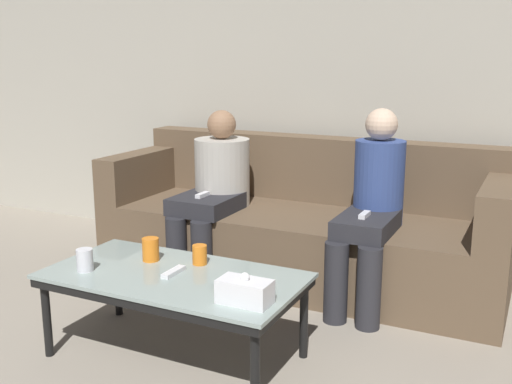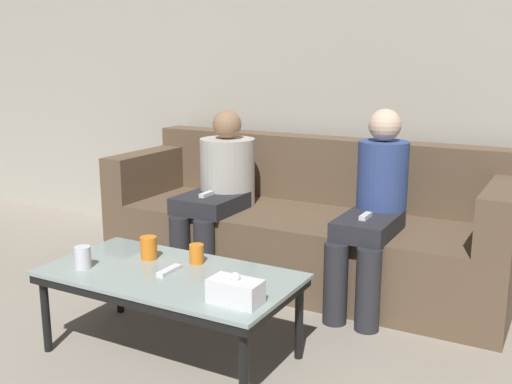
# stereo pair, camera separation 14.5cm
# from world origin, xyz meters

# --- Properties ---
(wall_back) EXTENTS (12.00, 0.06, 2.60)m
(wall_back) POSITION_xyz_m (0.00, 3.99, 1.30)
(wall_back) COLOR #B7B2A3
(wall_back) RESTS_ON ground_plane
(couch) EXTENTS (2.54, 0.88, 0.88)m
(couch) POSITION_xyz_m (0.00, 3.47, 0.32)
(couch) COLOR brown
(couch) RESTS_ON ground_plane
(coffee_table) EXTENTS (1.20, 0.62, 0.42)m
(coffee_table) POSITION_xyz_m (-0.13, 2.20, 0.38)
(coffee_table) COLOR #8C9E99
(coffee_table) RESTS_ON ground_plane
(cup_near_left) EXTENTS (0.08, 0.08, 0.11)m
(cup_near_left) POSITION_xyz_m (-0.53, 2.05, 0.47)
(cup_near_left) COLOR silver
(cup_near_left) RESTS_ON coffee_table
(cup_near_right) EXTENTS (0.07, 0.07, 0.10)m
(cup_near_right) POSITION_xyz_m (-0.09, 2.37, 0.46)
(cup_near_right) COLOR orange
(cup_near_right) RESTS_ON coffee_table
(cup_far_center) EXTENTS (0.08, 0.08, 0.11)m
(cup_far_center) POSITION_xyz_m (-0.34, 2.31, 0.47)
(cup_far_center) COLOR orange
(cup_far_center) RESTS_ON coffee_table
(tissue_box) EXTENTS (0.22, 0.12, 0.13)m
(tissue_box) POSITION_xyz_m (0.32, 2.05, 0.47)
(tissue_box) COLOR white
(tissue_box) RESTS_ON coffee_table
(game_remote) EXTENTS (0.04, 0.15, 0.02)m
(game_remote) POSITION_xyz_m (-0.13, 2.20, 0.43)
(game_remote) COLOR white
(game_remote) RESTS_ON coffee_table
(seated_person_left_end) EXTENTS (0.36, 0.67, 1.07)m
(seated_person_left_end) POSITION_xyz_m (-0.52, 3.26, 0.59)
(seated_person_left_end) COLOR #28282D
(seated_person_left_end) RESTS_ON ground_plane
(seated_person_mid_left) EXTENTS (0.31, 0.67, 1.12)m
(seated_person_mid_left) POSITION_xyz_m (0.52, 3.23, 0.59)
(seated_person_mid_left) COLOR #28282D
(seated_person_mid_left) RESTS_ON ground_plane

